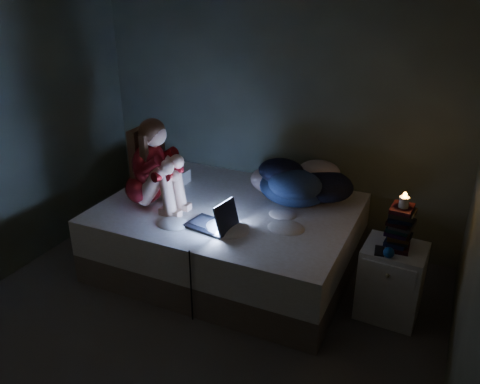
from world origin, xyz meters
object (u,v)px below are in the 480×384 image
Objects in this scene: bed at (229,236)px; phone at (380,251)px; woman at (142,162)px; nightstand at (391,281)px; laptop at (210,212)px; candle at (404,201)px.

bed is 15.34× the size of phone.
bed is 1.01m from woman.
nightstand is at bearing 5.93° from woman.
laptop is (0.70, -0.12, -0.27)m from woman.
laptop is 4.74× the size of candle.
woman is at bearing -157.38° from bed.
candle is 0.40m from phone.
laptop is at bearing -8.33° from woman.
bed is 26.85× the size of candle.
phone is (-0.10, -0.13, -0.37)m from candle.
bed is 3.60× the size of nightstand.
woman is 2.05m from phone.
woman is 2.22m from nightstand.
laptop is at bearing -165.57° from nightstand.
bed is at bearing 178.44° from nightstand.
candle is at bearing 60.30° from nightstand.
candle is at bearing 20.80° from laptop.
nightstand is at bearing 20.45° from laptop.
woman is 5.73× the size of phone.
nightstand is 0.34m from phone.
candle is (1.44, -0.10, 0.67)m from bed.
woman reaches higher than nightstand.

